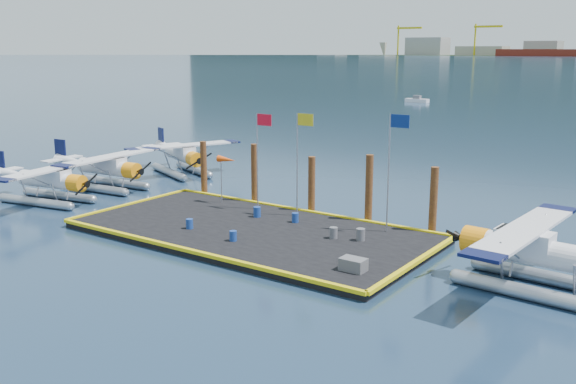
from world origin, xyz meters
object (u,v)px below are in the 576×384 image
object	(u,v)px
drum_2	(333,233)
piling_0	(204,170)
drum_1	(233,236)
piling_3	(369,191)
drum_4	(361,235)
drum_0	(257,212)
drum_3	(189,224)
seaplane_d	(533,255)
drum_5	(295,218)
crate	(353,264)
windsock	(226,161)
piling_1	(254,176)
seaplane_c	(183,157)
seaplane_a	(50,183)
flagpole_yellow	(300,149)
piling_2	(312,187)
piling_4	(433,203)
flagpole_red	(260,146)
flagpole_blue	(392,155)
seaplane_b	(107,170)

from	to	relation	value
drum_2	piling_0	world-z (taller)	piling_0
drum_1	piling_3	bearing A→B (deg)	64.12
drum_2	drum_4	distance (m)	1.46
drum_0	drum_3	distance (m)	4.49
seaplane_d	drum_5	distance (m)	14.08
drum_4	crate	world-z (taller)	drum_4
windsock	piling_1	bearing A→B (deg)	57.34
piling_0	crate	bearing A→B (deg)	-26.38
drum_2	seaplane_c	bearing A→B (deg)	154.76
seaplane_c	crate	world-z (taller)	seaplane_c
drum_5	windsock	bearing A→B (deg)	168.09
seaplane_a	windsock	xyz separation A→B (m)	(10.86, 5.63, 1.79)
flagpole_yellow	piling_2	xyz separation A→B (m)	(-0.20, 1.60, -2.61)
crate	piling_4	world-z (taller)	piling_4
seaplane_a	flagpole_red	world-z (taller)	flagpole_red
flagpole_blue	windsock	distance (m)	11.81
piling_0	drum_1	bearing A→B (deg)	-40.51
drum_4	piling_1	distance (m)	10.98
flagpole_yellow	piling_3	size ratio (longest dim) A/B	1.44
drum_4	piling_2	bearing A→B (deg)	145.09
drum_0	drum_1	size ratio (longest dim) A/B	1.14
drum_3	crate	distance (m)	10.99
flagpole_red	piling_1	world-z (taller)	flagpole_red
crate	flagpole_red	size ratio (longest dim) A/B	0.19
piling_3	piling_1	bearing A→B (deg)	180.00
drum_3	piling_0	size ratio (longest dim) A/B	0.14
windsock	piling_1	xyz separation A→B (m)	(1.03, 1.60, -1.13)
seaplane_d	piling_1	world-z (taller)	piling_1
piling_1	drum_1	bearing A→B (deg)	-59.14
flagpole_blue	windsock	size ratio (longest dim) A/B	2.08
piling_3	piling_0	bearing A→B (deg)	180.00
seaplane_c	drum_0	distance (m)	16.63
drum_2	flagpole_red	world-z (taller)	flagpole_red
drum_1	piling_0	world-z (taller)	piling_0
flagpole_red	flagpole_yellow	bearing A→B (deg)	0.00
crate	piling_0	xyz separation A→B (m)	(-16.64, 8.25, 1.31)
piling_1	piling_2	size ratio (longest dim) A/B	1.11
seaplane_b	windsock	xyz separation A→B (m)	(11.15, 0.56, 1.73)
seaplane_b	piling_2	xyz separation A→B (m)	(16.68, 2.16, 0.40)
flagpole_blue	drum_4	bearing A→B (deg)	-103.08
seaplane_d	drum_1	distance (m)	14.77
drum_1	windsock	distance (m)	8.85
seaplane_d	drum_0	size ratio (longest dim) A/B	16.57
seaplane_d	drum_0	bearing A→B (deg)	87.38
drum_0	piling_3	size ratio (longest dim) A/B	0.14
drum_3	flagpole_yellow	bearing A→B (deg)	58.93
seaplane_b	drum_5	size ratio (longest dim) A/B	17.34
piling_1	piling_3	bearing A→B (deg)	0.00
drum_1	flagpole_red	size ratio (longest dim) A/B	0.09
piling_2	piling_4	world-z (taller)	piling_4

